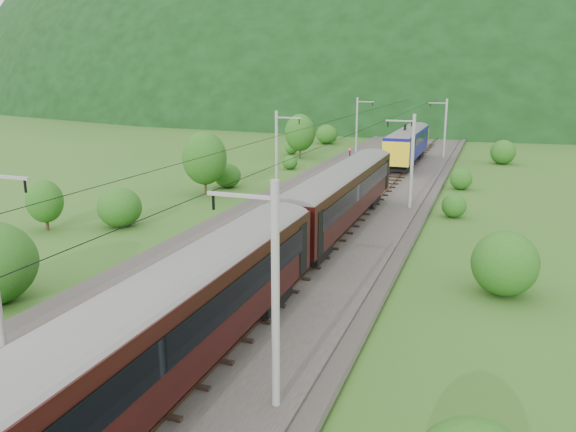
% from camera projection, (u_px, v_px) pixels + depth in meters
% --- Properties ---
extents(ground, '(600.00, 600.00, 0.00)m').
position_uv_depth(ground, '(128.00, 380.00, 21.79)').
color(ground, '#2B561B').
rests_on(ground, ground).
extents(railbed, '(14.00, 220.00, 0.30)m').
position_uv_depth(railbed, '(237.00, 287.00, 30.85)').
color(railbed, '#38332D').
rests_on(railbed, ground).
extents(track_left, '(2.40, 220.00, 0.27)m').
position_uv_depth(track_left, '(198.00, 278.00, 31.60)').
color(track_left, brown).
rests_on(track_left, railbed).
extents(track_right, '(2.40, 220.00, 0.27)m').
position_uv_depth(track_right, '(278.00, 289.00, 30.00)').
color(track_right, brown).
rests_on(track_right, railbed).
extents(catenary_left, '(2.54, 192.28, 8.00)m').
position_uv_depth(catenary_left, '(277.00, 152.00, 51.85)').
color(catenary_left, gray).
rests_on(catenary_left, railbed).
extents(catenary_right, '(2.54, 192.28, 8.00)m').
position_uv_depth(catenary_right, '(411.00, 159.00, 47.77)').
color(catenary_right, gray).
rests_on(catenary_right, railbed).
extents(overhead_wires, '(4.83, 198.00, 0.03)m').
position_uv_depth(overhead_wires, '(234.00, 162.00, 29.14)').
color(overhead_wires, black).
rests_on(overhead_wires, ground).
extents(mountain_main, '(504.00, 360.00, 244.00)m').
position_uv_depth(mountain_main, '(468.00, 100.00, 258.44)').
color(mountain_main, black).
rests_on(mountain_main, ground).
extents(mountain_ridge, '(336.00, 280.00, 132.00)m').
position_uv_depth(mountain_ridge, '(262.00, 94.00, 334.84)').
color(mountain_ridge, black).
rests_on(mountain_ridge, ground).
extents(hazard_post_near, '(0.15, 0.15, 1.36)m').
position_uv_depth(hazard_post_near, '(394.00, 153.00, 77.08)').
color(hazard_post_near, red).
rests_on(hazard_post_near, railbed).
extents(hazard_post_far, '(0.15, 0.15, 1.39)m').
position_uv_depth(hazard_post_far, '(392.00, 158.00, 72.62)').
color(hazard_post_far, red).
rests_on(hazard_post_far, railbed).
extents(signal, '(0.25, 0.25, 2.27)m').
position_uv_depth(signal, '(350.00, 156.00, 69.86)').
color(signal, black).
rests_on(signal, railbed).
extents(vegetation_left, '(11.36, 143.10, 6.20)m').
position_uv_depth(vegetation_left, '(173.00, 182.00, 49.04)').
color(vegetation_left, '#275416').
rests_on(vegetation_left, ground).
extents(vegetation_right, '(6.80, 103.25, 3.15)m').
position_uv_depth(vegetation_right, '(488.00, 252.00, 32.93)').
color(vegetation_right, '#275416').
rests_on(vegetation_right, ground).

